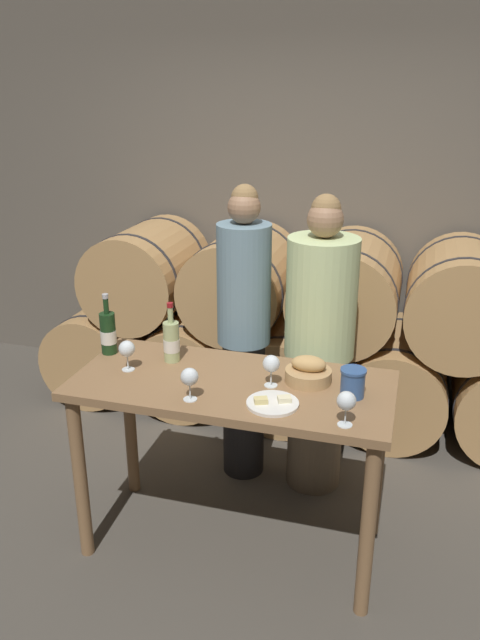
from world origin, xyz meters
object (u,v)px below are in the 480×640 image
at_px(wine_bottle_white, 171,341).
at_px(wine_glass_left, 190,378).
at_px(tasting_table, 232,409).
at_px(person_left, 244,334).
at_px(wine_bottle_red, 108,333).
at_px(bread_basket, 308,372).
at_px(person_right, 319,349).
at_px(wine_glass_center, 271,364).
at_px(cheese_plate, 273,403).
at_px(wine_glass_right, 346,402).
at_px(wine_glass_far_left, 127,349).
at_px(blue_crock, 353,382).

xyz_separation_m(wine_bottle_white, wine_glass_left, (0.22, -0.35, 0.00)).
bearing_deg(tasting_table, person_left, 100.96).
bearing_deg(wine_bottle_red, wine_glass_left, -32.25).
xyz_separation_m(tasting_table, wine_bottle_red, (-0.68, 0.14, 0.25)).
relative_size(wine_bottle_red, wine_glass_left, 2.11).
bearing_deg(bread_basket, person_right, 93.72).
bearing_deg(wine_bottle_white, wine_bottle_red, 179.93).
bearing_deg(wine_glass_center, cheese_plate, -74.21).
xyz_separation_m(bread_basket, wine_glass_right, (0.21, -0.34, 0.06)).
bearing_deg(tasting_table, bread_basket, 16.03).
bearing_deg(wine_bottle_white, wine_glass_right, -23.44).
relative_size(tasting_table, person_left, 0.86).
height_order(wine_bottle_white, cheese_plate, wine_bottle_white).
relative_size(person_right, wine_glass_far_left, 11.27).
distance_m(tasting_table, cheese_plate, 0.32).
xyz_separation_m(person_right, wine_glass_far_left, (-0.80, -0.65, 0.17)).
distance_m(tasting_table, wine_glass_right, 0.64).
distance_m(wine_bottle_red, wine_glass_left, 0.66).
bearing_deg(tasting_table, wine_glass_right, -24.50).
distance_m(person_left, wine_bottle_white, 0.56).
bearing_deg(blue_crock, person_right, 111.24).
distance_m(wine_bottle_red, blue_crock, 1.23).
xyz_separation_m(wine_bottle_red, cheese_plate, (0.91, -0.30, -0.10)).
xyz_separation_m(person_right, wine_glass_left, (-0.42, -0.85, 0.17)).
relative_size(tasting_table, bread_basket, 6.91).
relative_size(wine_glass_left, wine_glass_center, 1.00).
height_order(person_left, wine_glass_center, person_left).
distance_m(bread_basket, wine_glass_right, 0.40).
relative_size(wine_glass_far_left, wine_glass_right, 1.00).
bearing_deg(wine_glass_far_left, wine_bottle_white, 44.25).
distance_m(wine_bottle_white, blue_crock, 0.89).
xyz_separation_m(wine_glass_left, wine_glass_center, (0.30, 0.22, 0.00)).
xyz_separation_m(tasting_table, wine_bottle_white, (-0.35, 0.14, 0.24)).
bearing_deg(person_right, wine_glass_right, -74.48).
xyz_separation_m(wine_bottle_red, wine_glass_far_left, (0.18, -0.16, -0.00)).
xyz_separation_m(person_right, bread_basket, (0.03, -0.54, 0.11)).
bearing_deg(wine_glass_right, person_left, 127.06).
relative_size(wine_bottle_red, bread_basket, 1.48).
bearing_deg(wine_glass_right, wine_glass_left, 177.34).
xyz_separation_m(tasting_table, wine_glass_center, (0.18, 0.01, 0.25)).
distance_m(wine_bottle_white, bread_basket, 0.68).
distance_m(person_left, person_right, 0.42).
bearing_deg(wine_bottle_white, person_right, 37.50).
xyz_separation_m(wine_glass_left, wine_glass_right, (0.66, -0.03, 0.00)).
bearing_deg(person_left, tasting_table, -79.04).
bearing_deg(wine_glass_right, wine_bottle_red, 162.53).
height_order(cheese_plate, wine_glass_far_left, wine_glass_far_left).
xyz_separation_m(wine_bottle_red, wine_glass_center, (0.86, -0.13, -0.00)).
bearing_deg(wine_glass_left, person_right, 63.73).
relative_size(blue_crock, wine_glass_left, 0.87).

